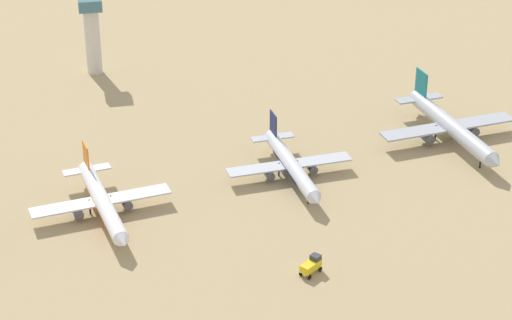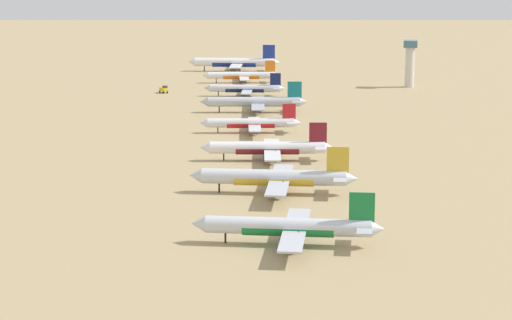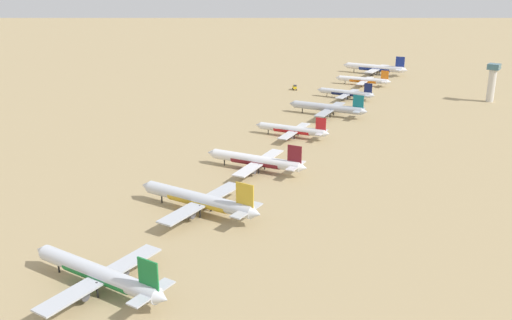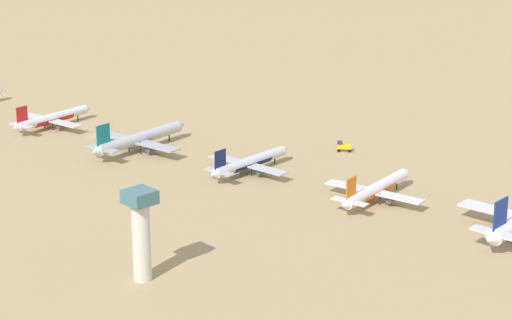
# 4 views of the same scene
# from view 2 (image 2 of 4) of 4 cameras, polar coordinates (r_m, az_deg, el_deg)

# --- Properties ---
(ground_plane) EXTENTS (2123.78, 2123.78, 0.00)m
(ground_plane) POSITION_cam_2_polar(r_m,az_deg,el_deg) (439.51, -0.45, 2.06)
(ground_plane) COLOR tan
(parked_jet_0) EXTENTS (54.88, 44.66, 15.82)m
(parked_jet_0) POSITION_cam_2_polar(r_m,az_deg,el_deg) (613.05, -1.17, 5.41)
(parked_jet_0) COLOR white
(parked_jet_0) RESTS_ON ground
(parked_jet_1) EXTENTS (41.98, 34.35, 12.15)m
(parked_jet_1) POSITION_cam_2_polar(r_m,az_deg,el_deg) (563.37, -0.79, 4.70)
(parked_jet_1) COLOR white
(parked_jet_1) RESTS_ON ground
(parked_jet_2) EXTENTS (40.70, 33.15, 11.73)m
(parked_jet_2) POSITION_cam_2_polar(r_m,az_deg,el_deg) (514.38, -0.59, 3.97)
(parked_jet_2) COLOR silver
(parked_jet_2) RESTS_ON ground
(parked_jet_3) EXTENTS (48.65, 39.73, 14.05)m
(parked_jet_3) POSITION_cam_2_polar(r_m,az_deg,el_deg) (465.92, -0.04, 3.22)
(parked_jet_3) COLOR #B2B7C1
(parked_jet_3) RESTS_ON ground
(parked_jet_4) EXTENTS (41.05, 33.55, 11.86)m
(parked_jet_4) POSITION_cam_2_polar(r_m,az_deg,el_deg) (416.31, -0.24, 2.05)
(parked_jet_4) COLOR silver
(parked_jet_4) RESTS_ON ground
(parked_jet_5) EXTENTS (47.47, 38.76, 13.70)m
(parked_jet_5) POSITION_cam_2_polar(r_m,az_deg,el_deg) (363.44, 0.69, 0.67)
(parked_jet_5) COLOR white
(parked_jet_5) RESTS_ON ground
(parked_jet_6) EXTENTS (52.09, 42.31, 15.02)m
(parked_jet_6) POSITION_cam_2_polar(r_m,az_deg,el_deg) (316.24, 1.06, -0.99)
(parked_jet_6) COLOR silver
(parked_jet_6) RESTS_ON ground
(parked_jet_7) EXTENTS (49.69, 40.32, 14.34)m
(parked_jet_7) POSITION_cam_2_polar(r_m,az_deg,el_deg) (263.41, 1.87, -3.73)
(parked_jet_7) COLOR silver
(parked_jet_7) RESTS_ON ground
(service_truck) EXTENTS (5.25, 5.59, 3.90)m
(service_truck) POSITION_cam_2_polar(r_m,az_deg,el_deg) (528.00, -5.12, 3.93)
(service_truck) COLOR yellow
(service_truck) RESTS_ON ground
(control_tower) EXTENTS (7.20, 7.20, 24.68)m
(control_tower) POSITION_cam_2_polar(r_m,az_deg,el_deg) (552.09, 8.51, 5.45)
(control_tower) COLOR beige
(control_tower) RESTS_ON ground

